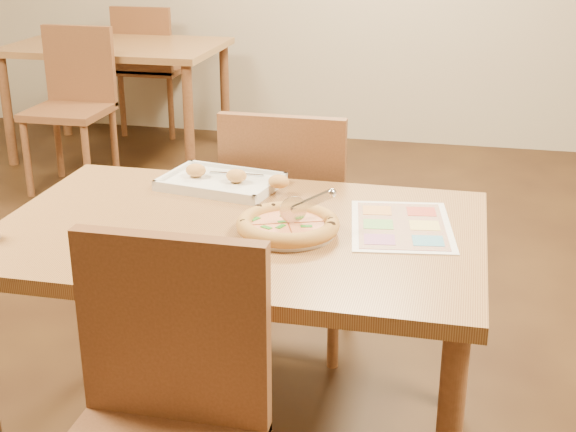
% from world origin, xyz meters
% --- Properties ---
extents(dining_table, '(1.30, 0.85, 0.72)m').
position_xyz_m(dining_table, '(0.00, 0.00, 0.63)').
color(dining_table, olive).
rests_on(dining_table, ground).
extents(chair_near, '(0.42, 0.42, 0.47)m').
position_xyz_m(chair_near, '(0.00, -0.60, 0.57)').
color(chair_near, brown).
rests_on(chair_near, ground).
extents(chair_far, '(0.42, 0.42, 0.47)m').
position_xyz_m(chair_far, '(-0.00, 0.60, 0.57)').
color(chair_far, brown).
rests_on(chair_far, ground).
extents(bg_table, '(1.30, 0.85, 0.72)m').
position_xyz_m(bg_table, '(-1.60, 2.80, 0.63)').
color(bg_table, olive).
rests_on(bg_table, ground).
extents(bg_chair_near, '(0.42, 0.42, 0.47)m').
position_xyz_m(bg_chair_near, '(-1.60, 2.20, 0.57)').
color(bg_chair_near, brown).
rests_on(bg_chair_near, ground).
extents(bg_chair_far, '(0.42, 0.42, 0.47)m').
position_xyz_m(bg_chair_far, '(-1.60, 3.30, 0.57)').
color(bg_chair_far, brown).
rests_on(bg_chair_far, ground).
extents(plate, '(0.25, 0.25, 0.01)m').
position_xyz_m(plate, '(0.14, -0.02, 0.73)').
color(plate, white).
rests_on(plate, dining_table).
extents(pizza, '(0.27, 0.27, 0.04)m').
position_xyz_m(pizza, '(0.14, -0.02, 0.75)').
color(pizza, '#C18E41').
rests_on(pizza, plate).
extents(pizza_cutter, '(0.13, 0.07, 0.08)m').
position_xyz_m(pizza_cutter, '(0.19, -0.00, 0.80)').
color(pizza_cutter, silver).
rests_on(pizza_cutter, pizza).
extents(appetizer_tray, '(0.41, 0.29, 0.06)m').
position_xyz_m(appetizer_tray, '(-0.13, 0.30, 0.74)').
color(appetizer_tray, silver).
rests_on(appetizer_tray, dining_table).
extents(menu, '(0.32, 0.40, 0.00)m').
position_xyz_m(menu, '(0.43, 0.10, 0.72)').
color(menu, white).
rests_on(menu, dining_table).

